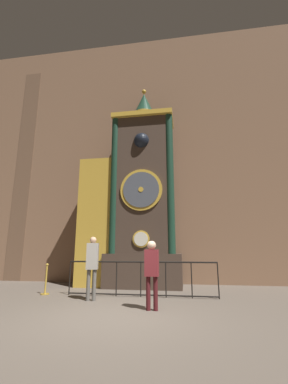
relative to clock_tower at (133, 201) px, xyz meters
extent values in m
plane|color=brown|center=(0.52, -4.71, -3.47)|extent=(28.00, 28.00, 0.00)
cube|color=#846047|center=(0.52, 1.29, 2.76)|extent=(24.00, 0.30, 12.48)
cube|color=brown|center=(-6.08, 1.18, 2.14)|extent=(0.90, 0.12, 11.23)
cube|color=#423328|center=(0.46, 0.03, -2.83)|extent=(3.03, 1.61, 1.29)
cube|color=#423328|center=(0.46, 0.03, 0.77)|extent=(2.42, 1.40, 5.91)
cube|color=gold|center=(0.46, -0.08, 3.63)|extent=(2.62, 1.54, 0.20)
cylinder|color=gold|center=(0.46, -0.70, -1.64)|extent=(0.65, 0.05, 0.65)
cylinder|color=silver|center=(0.46, -0.73, -1.64)|extent=(0.53, 0.03, 0.53)
cylinder|color=gold|center=(0.46, -0.70, 0.30)|extent=(1.69, 0.07, 1.69)
cylinder|color=#4C515B|center=(0.46, -0.75, 0.30)|extent=(1.45, 0.04, 1.45)
cylinder|color=gold|center=(0.46, -0.77, 0.30)|extent=(0.20, 0.03, 0.20)
cube|color=black|center=(0.46, -0.18, 2.42)|extent=(0.81, 0.42, 0.81)
sphere|color=black|center=(0.46, -0.62, 2.42)|extent=(0.65, 0.65, 0.65)
cylinder|color=#193828|center=(-0.69, -0.58, 0.77)|extent=(0.31, 0.31, 5.91)
cylinder|color=#193828|center=(1.61, -0.58, 0.77)|extent=(0.31, 0.31, 5.91)
cylinder|color=gold|center=(0.46, 0.03, 3.88)|extent=(0.96, 0.96, 0.30)
cone|color=#1C3D2C|center=(0.46, 0.03, 4.54)|extent=(0.91, 0.91, 1.04)
sphere|color=gold|center=(0.46, 0.03, 5.18)|extent=(0.20, 0.20, 0.20)
cube|color=brown|center=(-1.51, 0.08, -0.85)|extent=(1.41, 1.19, 5.26)
cube|color=gold|center=(-1.51, -0.53, -0.85)|extent=(1.48, 0.06, 5.26)
cylinder|color=black|center=(-1.68, -2.11, -2.94)|extent=(0.04, 0.04, 1.07)
cylinder|color=black|center=(-0.89, -2.11, -2.94)|extent=(0.04, 0.04, 1.07)
cylinder|color=black|center=(-0.10, -2.11, -2.94)|extent=(0.04, 0.04, 1.07)
cylinder|color=black|center=(0.69, -2.11, -2.94)|extent=(0.04, 0.04, 1.07)
cylinder|color=black|center=(1.49, -2.11, -2.94)|extent=(0.04, 0.04, 1.07)
cylinder|color=black|center=(2.28, -2.11, -2.94)|extent=(0.04, 0.04, 1.07)
cylinder|color=black|center=(3.07, -2.11, -2.94)|extent=(0.04, 0.04, 1.07)
cylinder|color=black|center=(0.69, -2.11, -2.42)|extent=(4.75, 0.05, 0.05)
cylinder|color=black|center=(0.69, -2.11, -3.41)|extent=(4.75, 0.04, 0.04)
cylinder|color=#58554F|center=(-0.72, -2.95, -3.04)|extent=(0.11, 0.11, 0.87)
cylinder|color=#58554F|center=(-0.54, -2.95, -3.04)|extent=(0.11, 0.11, 0.87)
cube|color=gray|center=(-0.63, -2.95, -2.23)|extent=(0.38, 0.29, 0.76)
sphere|color=tan|center=(-0.63, -2.95, -1.75)|extent=(0.20, 0.20, 0.20)
cylinder|color=#461518|center=(1.18, -3.89, -3.08)|extent=(0.11, 0.11, 0.79)
cylinder|color=#461518|center=(1.36, -3.89, -3.08)|extent=(0.11, 0.11, 0.79)
cube|color=maroon|center=(1.27, -3.89, -2.36)|extent=(0.34, 0.23, 0.65)
sphere|color=beige|center=(1.27, -3.89, -1.93)|extent=(0.23, 0.23, 0.23)
cylinder|color=#B28E33|center=(-2.49, -2.18, -3.46)|extent=(0.28, 0.28, 0.04)
cylinder|color=#B28E33|center=(-2.49, -2.18, -3.02)|extent=(0.06, 0.06, 0.91)
sphere|color=#B28E33|center=(-2.49, -2.18, -2.53)|extent=(0.09, 0.09, 0.09)
camera|label=1|loc=(2.12, -10.50, -2.05)|focal=24.00mm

